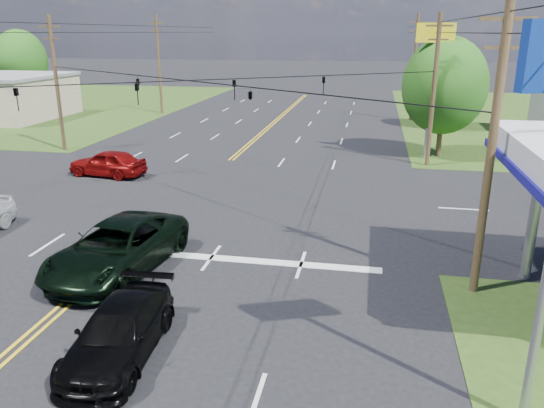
% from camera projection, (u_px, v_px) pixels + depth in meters
% --- Properties ---
extents(ground, '(280.00, 280.00, 0.00)m').
position_uv_depth(ground, '(193.00, 194.00, 28.61)').
color(ground, black).
rests_on(ground, ground).
extents(grass_nw, '(46.00, 48.00, 0.03)m').
position_uv_depth(grass_nw, '(5.00, 104.00, 64.71)').
color(grass_nw, '#274315').
rests_on(grass_nw, ground).
extents(stop_bar, '(10.00, 0.50, 0.02)m').
position_uv_depth(stop_bar, '(249.00, 261.00, 20.25)').
color(stop_bar, silver).
rests_on(stop_bar, ground).
extents(pole_se, '(1.60, 0.28, 9.50)m').
position_uv_depth(pole_se, '(492.00, 148.00, 16.38)').
color(pole_se, '#40301B').
rests_on(pole_se, ground).
extents(pole_nw, '(1.60, 0.28, 9.50)m').
position_uv_depth(pole_nw, '(57.00, 82.00, 37.80)').
color(pole_nw, '#40301B').
rests_on(pole_nw, ground).
extents(pole_ne, '(1.60, 0.28, 9.50)m').
position_uv_depth(pole_ne, '(434.00, 89.00, 33.20)').
color(pole_ne, '#40301B').
rests_on(pole_ne, ground).
extents(pole_left_far, '(1.60, 0.28, 10.00)m').
position_uv_depth(pole_left_far, '(159.00, 64.00, 55.48)').
color(pole_left_far, '#40301B').
rests_on(pole_left_far, ground).
extents(pole_right_far, '(1.60, 0.28, 10.00)m').
position_uv_depth(pole_right_far, '(414.00, 67.00, 50.87)').
color(pole_right_far, '#40301B').
rests_on(pole_right_far, ground).
extents(span_wire_signals, '(26.00, 18.00, 1.13)m').
position_uv_depth(span_wire_signals, '(187.00, 81.00, 26.76)').
color(span_wire_signals, black).
rests_on(span_wire_signals, ground).
extents(power_lines, '(26.04, 100.00, 0.64)m').
position_uv_depth(power_lines, '(169.00, 26.00, 24.08)').
color(power_lines, black).
rests_on(power_lines, ground).
extents(tree_right_a, '(5.70, 5.70, 8.18)m').
position_uv_depth(tree_right_a, '(445.00, 86.00, 35.84)').
color(tree_right_a, '#40301B').
rests_on(tree_right_a, ground).
extents(tree_right_b, '(4.94, 4.94, 7.09)m').
position_uv_depth(tree_right_b, '(457.00, 81.00, 46.81)').
color(tree_right_b, '#40301B').
rests_on(tree_right_b, ground).
extents(tree_far_l, '(6.08, 6.08, 8.72)m').
position_uv_depth(tree_far_l, '(20.00, 60.00, 62.57)').
color(tree_far_l, '#40301B').
rests_on(tree_far_l, ground).
extents(pickup_dkgreen, '(3.67, 6.77, 1.80)m').
position_uv_depth(pickup_dkgreen, '(117.00, 247.00, 19.19)').
color(pickup_dkgreen, black).
rests_on(pickup_dkgreen, ground).
extents(suv_black, '(2.29, 4.96, 1.40)m').
position_uv_depth(suv_black, '(119.00, 332.00, 14.15)').
color(suv_black, black).
rests_on(suv_black, ground).
extents(sedan_red, '(4.91, 2.52, 1.60)m').
position_uv_depth(sedan_red, '(108.00, 163.00, 32.02)').
color(sedan_red, maroon).
rests_on(sedan_red, ground).
extents(polesign_ne, '(2.45, 0.27, 8.90)m').
position_uv_depth(polesign_ne, '(434.00, 53.00, 34.31)').
color(polesign_ne, '#A5A5AA').
rests_on(polesign_ne, ground).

